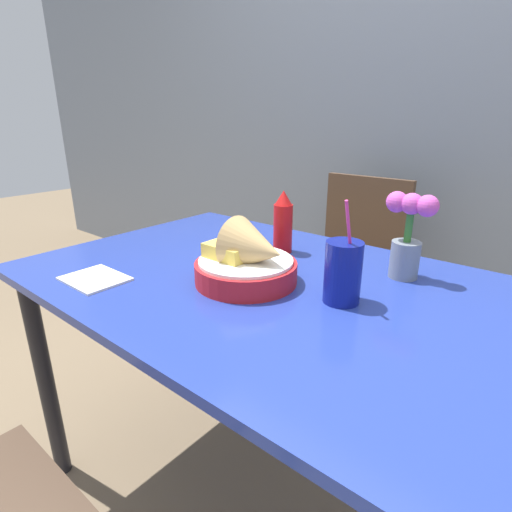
# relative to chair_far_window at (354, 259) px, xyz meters

# --- Properties ---
(ground_plane) EXTENTS (12.00, 12.00, 0.00)m
(ground_plane) POSITION_rel_chair_far_window_xyz_m (0.13, -0.85, -0.53)
(ground_plane) COLOR #7A664C
(wall_window) EXTENTS (7.00, 0.06, 2.60)m
(wall_window) POSITION_rel_chair_far_window_xyz_m (0.13, 0.38, 0.77)
(wall_window) COLOR slate
(wall_window) RESTS_ON ground_plane
(dining_table) EXTENTS (1.26, 0.86, 0.75)m
(dining_table) POSITION_rel_chair_far_window_xyz_m (0.13, -0.85, 0.13)
(dining_table) COLOR #233893
(dining_table) RESTS_ON ground_plane
(chair_far_window) EXTENTS (0.40, 0.40, 0.90)m
(chair_far_window) POSITION_rel_chair_far_window_xyz_m (0.00, 0.00, 0.00)
(chair_far_window) COLOR #473323
(chair_far_window) RESTS_ON ground_plane
(food_basket) EXTENTS (0.26, 0.26, 0.17)m
(food_basket) POSITION_rel_chair_far_window_xyz_m (0.15, -0.90, 0.28)
(food_basket) COLOR red
(food_basket) RESTS_ON dining_table
(ketchup_bottle) EXTENTS (0.06, 0.06, 0.19)m
(ketchup_bottle) POSITION_rel_chair_far_window_xyz_m (0.06, -0.65, 0.31)
(ketchup_bottle) COLOR red
(ketchup_bottle) RESTS_ON dining_table
(drink_cup) EXTENTS (0.08, 0.08, 0.24)m
(drink_cup) POSITION_rel_chair_far_window_xyz_m (0.37, -0.85, 0.29)
(drink_cup) COLOR navy
(drink_cup) RESTS_ON dining_table
(flower_vase) EXTENTS (0.13, 0.07, 0.22)m
(flower_vase) POSITION_rel_chair_far_window_xyz_m (0.43, -0.62, 0.34)
(flower_vase) COLOR gray
(flower_vase) RESTS_ON dining_table
(napkin) EXTENTS (0.16, 0.13, 0.01)m
(napkin) POSITION_rel_chair_far_window_xyz_m (-0.17, -1.14, 0.22)
(napkin) COLOR white
(napkin) RESTS_ON dining_table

